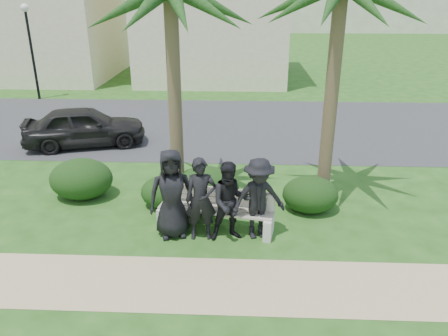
{
  "coord_description": "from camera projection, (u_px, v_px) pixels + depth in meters",
  "views": [
    {
      "loc": [
        0.75,
        -8.2,
        4.89
      ],
      "look_at": [
        0.35,
        1.0,
        1.1
      ],
      "focal_mm": 35.0,
      "sensor_mm": 36.0,
      "label": 1
    }
  ],
  "objects": [
    {
      "name": "hedge_b",
      "position": [
        166.0,
        191.0,
        10.47
      ],
      "size": [
        1.21,
        1.0,
        0.79
      ],
      "primitive_type": "ellipsoid",
      "color": "black",
      "rests_on": "ground"
    },
    {
      "name": "hedge_a",
      "position": [
        81.0,
        178.0,
        10.92
      ],
      "size": [
        1.57,
        1.29,
        1.02
      ],
      "primitive_type": "ellipsoid",
      "color": "black",
      "rests_on": "ground"
    },
    {
      "name": "park_bench",
      "position": [
        215.0,
        213.0,
        9.46
      ],
      "size": [
        2.61,
        1.04,
        0.88
      ],
      "rotation": [
        0.0,
        0.0,
        -0.19
      ],
      "color": "gray",
      "rests_on": "ground"
    },
    {
      "name": "man_b",
      "position": [
        201.0,
        199.0,
        8.94
      ],
      "size": [
        0.69,
        0.49,
        1.78
      ],
      "primitive_type": "imported",
      "rotation": [
        0.0,
        0.0,
        0.11
      ],
      "color": "black",
      "rests_on": "ground"
    },
    {
      "name": "footpath",
      "position": [
        198.0,
        284.0,
        7.81
      ],
      "size": [
        30.0,
        1.6,
        0.01
      ],
      "primitive_type": "cube",
      "color": "tan",
      "rests_on": "ground"
    },
    {
      "name": "hedge_e",
      "position": [
        310.0,
        193.0,
        10.27
      ],
      "size": [
        1.31,
        1.09,
        0.86
      ],
      "primitive_type": "ellipsoid",
      "color": "black",
      "rests_on": "ground"
    },
    {
      "name": "asphalt_street",
      "position": [
        223.0,
        125.0,
        16.86
      ],
      "size": [
        160.0,
        8.0,
        0.01
      ],
      "primitive_type": "cube",
      "color": "#2D2D30",
      "rests_on": "ground"
    },
    {
      "name": "man_d",
      "position": [
        258.0,
        199.0,
        8.98
      ],
      "size": [
        1.29,
        0.98,
        1.77
      ],
      "primitive_type": "imported",
      "rotation": [
        0.0,
        0.0,
        0.31
      ],
      "color": "black",
      "rests_on": "ground"
    },
    {
      "name": "stucco_bldg_right",
      "position": [
        213.0,
        12.0,
        24.74
      ],
      "size": [
        8.4,
        8.4,
        7.3
      ],
      "color": "beige",
      "rests_on": "ground"
    },
    {
      "name": "man_c",
      "position": [
        230.0,
        202.0,
        8.92
      ],
      "size": [
        0.95,
        0.8,
        1.72
      ],
      "primitive_type": "imported",
      "rotation": [
        0.0,
        0.0,
        0.2
      ],
      "color": "black",
      "rests_on": "ground"
    },
    {
      "name": "street_lamp",
      "position": [
        29.0,
        35.0,
        19.8
      ],
      "size": [
        0.36,
        0.36,
        4.29
      ],
      "color": "black",
      "rests_on": "ground"
    },
    {
      "name": "stucco_bldg_left",
      "position": [
        24.0,
        12.0,
        25.19
      ],
      "size": [
        10.4,
        8.4,
        7.3
      ],
      "color": "beige",
      "rests_on": "ground"
    },
    {
      "name": "ground",
      "position": [
        206.0,
        232.0,
        9.47
      ],
      "size": [
        160.0,
        160.0,
        0.0
      ],
      "primitive_type": "plane",
      "color": "#204A15",
      "rests_on": "ground"
    },
    {
      "name": "car_a",
      "position": [
        85.0,
        126.0,
        14.45
      ],
      "size": [
        4.17,
        2.55,
        1.33
      ],
      "primitive_type": "imported",
      "rotation": [
        0.0,
        0.0,
        1.84
      ],
      "color": "black",
      "rests_on": "ground"
    },
    {
      "name": "hedge_d",
      "position": [
        206.0,
        187.0,
        10.39
      ],
      "size": [
        1.59,
        1.31,
        1.04
      ],
      "primitive_type": "ellipsoid",
      "color": "black",
      "rests_on": "ground"
    },
    {
      "name": "hedge_c",
      "position": [
        193.0,
        187.0,
        10.78
      ],
      "size": [
        1.05,
        0.87,
        0.69
      ],
      "primitive_type": "ellipsoid",
      "color": "black",
      "rests_on": "ground"
    },
    {
      "name": "man_a",
      "position": [
        172.0,
        194.0,
        9.01
      ],
      "size": [
        1.07,
        0.83,
        1.93
      ],
      "primitive_type": "imported",
      "rotation": [
        0.0,
        0.0,
        0.25
      ],
      "color": "black",
      "rests_on": "ground"
    }
  ]
}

